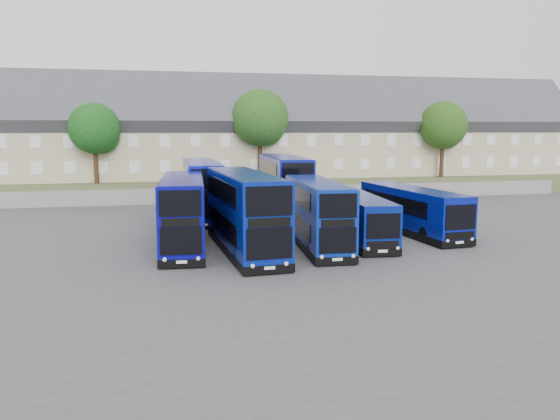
{
  "coord_description": "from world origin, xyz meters",
  "views": [
    {
      "loc": [
        -7.64,
        -29.59,
        7.09
      ],
      "look_at": [
        -0.72,
        2.99,
        2.2
      ],
      "focal_mm": 35.0,
      "sensor_mm": 36.0,
      "label": 1
    }
  ],
  "objects_px": {
    "dd_front_left": "(183,214)",
    "tree_east": "(444,127)",
    "dd_front_mid": "(244,214)",
    "coach_east_a": "(358,218)",
    "tree_far": "(460,125)",
    "tree_mid": "(261,120)",
    "tree_west": "(96,130)"
  },
  "relations": [
    {
      "from": "dd_front_left",
      "to": "tree_east",
      "type": "height_order",
      "value": "tree_east"
    },
    {
      "from": "dd_front_mid",
      "to": "coach_east_a",
      "type": "height_order",
      "value": "dd_front_mid"
    },
    {
      "from": "coach_east_a",
      "to": "tree_far",
      "type": "distance_m",
      "value": 37.49
    },
    {
      "from": "coach_east_a",
      "to": "tree_east",
      "type": "xyz_separation_m",
      "value": [
        17.55,
        21.48,
        5.96
      ]
    },
    {
      "from": "tree_far",
      "to": "dd_front_mid",
      "type": "bearing_deg",
      "value": -135.79
    },
    {
      "from": "coach_east_a",
      "to": "tree_east",
      "type": "relative_size",
      "value": 1.33
    },
    {
      "from": "dd_front_left",
      "to": "tree_mid",
      "type": "bearing_deg",
      "value": 71.74
    },
    {
      "from": "coach_east_a",
      "to": "tree_west",
      "type": "bearing_deg",
      "value": 135.38
    },
    {
      "from": "dd_front_left",
      "to": "tree_mid",
      "type": "height_order",
      "value": "tree_mid"
    },
    {
      "from": "coach_east_a",
      "to": "tree_far",
      "type": "xyz_separation_m",
      "value": [
        23.55,
        28.48,
        6.3
      ]
    },
    {
      "from": "tree_west",
      "to": "tree_far",
      "type": "height_order",
      "value": "tree_far"
    },
    {
      "from": "coach_east_a",
      "to": "tree_far",
      "type": "bearing_deg",
      "value": 55.13
    },
    {
      "from": "dd_front_left",
      "to": "coach_east_a",
      "type": "relative_size",
      "value": 1.0
    },
    {
      "from": "dd_front_mid",
      "to": "coach_east_a",
      "type": "bearing_deg",
      "value": 10.24
    },
    {
      "from": "coach_east_a",
      "to": "dd_front_left",
      "type": "bearing_deg",
      "value": -174.09
    },
    {
      "from": "dd_front_left",
      "to": "coach_east_a",
      "type": "height_order",
      "value": "dd_front_left"
    },
    {
      "from": "tree_mid",
      "to": "tree_far",
      "type": "distance_m",
      "value": 26.8
    },
    {
      "from": "tree_mid",
      "to": "dd_front_left",
      "type": "bearing_deg",
      "value": -111.53
    },
    {
      "from": "dd_front_left",
      "to": "dd_front_mid",
      "type": "bearing_deg",
      "value": -22.89
    },
    {
      "from": "dd_front_left",
      "to": "dd_front_mid",
      "type": "relative_size",
      "value": 0.93
    },
    {
      "from": "dd_front_mid",
      "to": "coach_east_a",
      "type": "distance_m",
      "value": 8.01
    },
    {
      "from": "tree_west",
      "to": "dd_front_mid",
      "type": "bearing_deg",
      "value": -65.4
    },
    {
      "from": "dd_front_mid",
      "to": "tree_east",
      "type": "height_order",
      "value": "tree_east"
    },
    {
      "from": "dd_front_left",
      "to": "tree_far",
      "type": "height_order",
      "value": "tree_far"
    },
    {
      "from": "tree_west",
      "to": "tree_mid",
      "type": "distance_m",
      "value": 16.04
    },
    {
      "from": "dd_front_left",
      "to": "tree_far",
      "type": "relative_size",
      "value": 1.25
    },
    {
      "from": "coach_east_a",
      "to": "tree_far",
      "type": "relative_size",
      "value": 1.25
    },
    {
      "from": "tree_east",
      "to": "tree_far",
      "type": "distance_m",
      "value": 9.23
    },
    {
      "from": "dd_front_mid",
      "to": "tree_east",
      "type": "relative_size",
      "value": 1.43
    },
    {
      "from": "tree_east",
      "to": "coach_east_a",
      "type": "bearing_deg",
      "value": -129.26
    },
    {
      "from": "coach_east_a",
      "to": "tree_far",
      "type": "height_order",
      "value": "tree_far"
    },
    {
      "from": "tree_east",
      "to": "tree_west",
      "type": "bearing_deg",
      "value": -180.0
    }
  ]
}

